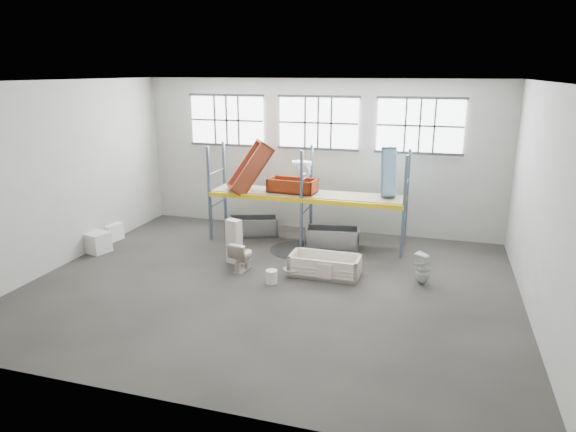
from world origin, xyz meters
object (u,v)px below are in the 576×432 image
at_px(bathtub_beige, 325,265).
at_px(steel_tub_left, 253,226).
at_px(rust_tub_flat, 292,185).
at_px(steel_tub_right, 332,237).
at_px(bucket, 272,277).
at_px(toilet_beige, 242,256).
at_px(blue_tub_upright, 389,170).
at_px(carton_near, 96,242).
at_px(toilet_white, 423,269).
at_px(cistern_tall, 234,241).

height_order(bathtub_beige, steel_tub_left, steel_tub_left).
distance_m(bathtub_beige, rust_tub_flat, 3.28).
bearing_deg(steel_tub_right, bucket, -105.75).
xyz_separation_m(bathtub_beige, toilet_beige, (-2.24, -0.29, 0.14)).
bearing_deg(bathtub_beige, toilet_beige, -171.95).
bearing_deg(blue_tub_upright, carton_near, -160.65).
height_order(toilet_white, rust_tub_flat, rust_tub_flat).
bearing_deg(toilet_beige, steel_tub_left, -68.18).
relative_size(rust_tub_flat, blue_tub_upright, 1.01).
bearing_deg(blue_tub_upright, steel_tub_left, 179.93).
height_order(steel_tub_left, steel_tub_right, steel_tub_right).
bearing_deg(steel_tub_right, toilet_white, -37.63).
bearing_deg(toilet_white, rust_tub_flat, -94.75).
xyz_separation_m(rust_tub_flat, blue_tub_upright, (2.88, 0.29, 0.57)).
bearing_deg(bathtub_beige, toilet_white, 3.72).
xyz_separation_m(steel_tub_left, steel_tub_right, (2.75, -0.43, 0.00)).
bearing_deg(steel_tub_left, blue_tub_upright, -0.07).
bearing_deg(steel_tub_right, toilet_beige, -127.40).
height_order(toilet_beige, steel_tub_right, toilet_beige).
height_order(toilet_white, bucket, toilet_white).
xyz_separation_m(cistern_tall, blue_tub_upright, (3.93, 2.54, 1.77)).
bearing_deg(bucket, cistern_tall, 143.30).
distance_m(toilet_white, carton_near, 9.44).
height_order(bathtub_beige, rust_tub_flat, rust_tub_flat).
relative_size(toilet_beige, steel_tub_right, 0.50).
bearing_deg(cistern_tall, carton_near, -155.29).
xyz_separation_m(rust_tub_flat, carton_near, (-5.34, -2.59, -1.52)).
bearing_deg(steel_tub_right, steel_tub_left, 171.01).
bearing_deg(toilet_white, bathtub_beige, -62.72).
relative_size(toilet_white, carton_near, 1.19).
distance_m(bathtub_beige, bucket, 1.50).
height_order(bathtub_beige, blue_tub_upright, blue_tub_upright).
bearing_deg(toilet_white, steel_tub_left, -90.70).
height_order(bathtub_beige, toilet_beige, toilet_beige).
height_order(blue_tub_upright, bucket, blue_tub_upright).
height_order(rust_tub_flat, carton_near, rust_tub_flat).
height_order(toilet_beige, cistern_tall, cistern_tall).
xyz_separation_m(bathtub_beige, cistern_tall, (-2.64, 0.16, 0.36)).
bearing_deg(cistern_tall, toilet_beige, -27.69).
bearing_deg(toilet_beige, rust_tub_flat, -96.24).
distance_m(cistern_tall, rust_tub_flat, 2.75).
bearing_deg(bucket, bathtub_beige, 38.12).
xyz_separation_m(cistern_tall, bucket, (1.46, -1.09, -0.45)).
bearing_deg(bucket, toilet_beige, 148.71).
distance_m(toilet_white, bucket, 3.84).
bearing_deg(rust_tub_flat, bucket, -82.86).
bearing_deg(steel_tub_left, bathtub_beige, -41.82).
bearing_deg(bucket, steel_tub_right, 74.25).
distance_m(steel_tub_right, bucket, 3.33).
relative_size(toilet_beige, steel_tub_left, 0.51).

